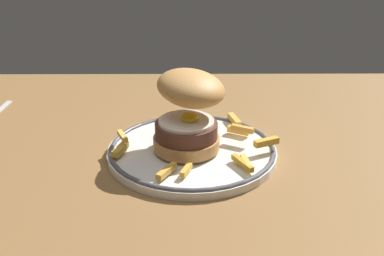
% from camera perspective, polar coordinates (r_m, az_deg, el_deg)
% --- Properties ---
extents(ground_plane, '(1.44, 0.91, 0.04)m').
position_cam_1_polar(ground_plane, '(0.69, 3.93, -6.49)').
color(ground_plane, brown).
extents(dinner_plate, '(0.26, 0.26, 0.02)m').
position_cam_1_polar(dinner_plate, '(0.71, 0.00, -2.76)').
color(dinner_plate, white).
rests_on(dinner_plate, ground_plane).
extents(burger, '(0.14, 0.14, 0.12)m').
position_cam_1_polar(burger, '(0.69, -0.38, 2.28)').
color(burger, '#C68749').
rests_on(burger, dinner_plate).
extents(fries_pile, '(0.25, 0.22, 0.02)m').
position_cam_1_polar(fries_pile, '(0.71, 1.77, -1.43)').
color(fries_pile, gold).
rests_on(fries_pile, dinner_plate).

